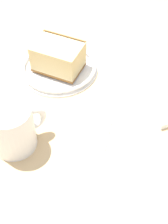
{
  "coord_description": "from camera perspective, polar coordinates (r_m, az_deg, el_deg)",
  "views": [
    {
      "loc": [
        43.06,
        -22.23,
        51.56
      ],
      "look_at": [
        5.85,
        -2.23,
        3.0
      ],
      "focal_mm": 54.55,
      "sensor_mm": 36.0,
      "label": 1
    }
  ],
  "objects": [
    {
      "name": "tea_mug",
      "position": [
        0.61,
        -11.9,
        -2.5
      ],
      "size": [
        8.1,
        10.74,
        9.38
      ],
      "color": "white",
      "rests_on": "ground_plane"
    },
    {
      "name": "cake_slice",
      "position": [
        0.75,
        -4.47,
        9.25
      ],
      "size": [
        12.81,
        12.36,
        6.06
      ],
      "color": "brown",
      "rests_on": "small_plate"
    },
    {
      "name": "small_plate",
      "position": [
        0.77,
        -4.43,
        7.39
      ],
      "size": [
        17.37,
        17.37,
        1.52
      ],
      "color": "white",
      "rests_on": "ground_plane"
    },
    {
      "name": "teaspoon",
      "position": [
        0.62,
        3.58,
        -6.57
      ],
      "size": [
        9.27,
        8.41,
        0.8
      ],
      "color": "silver",
      "rests_on": "ground_plane"
    },
    {
      "name": "ground_plane",
      "position": [
        0.72,
        -0.65,
        1.48
      ],
      "size": [
        125.33,
        125.33,
        2.65
      ],
      "primitive_type": "cube",
      "color": "tan"
    },
    {
      "name": "sugar_cube",
      "position": [
        0.67,
        13.05,
        -1.99
      ],
      "size": [
        1.58,
        1.58,
        1.41
      ],
      "primitive_type": "cube",
      "rotation": [
        0.0,
        0.0,
        1.44
      ],
      "color": "white",
      "rests_on": "ground_plane"
    }
  ]
}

